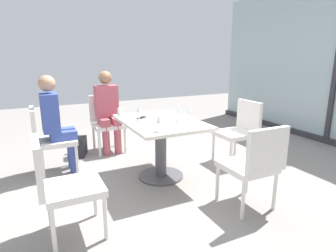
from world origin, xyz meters
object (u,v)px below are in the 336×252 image
person_front_left (56,120)px  wine_glass_3 (189,109)px  chair_front_left (48,136)px  wine_glass_2 (159,119)px  coffee_cup (121,112)px  cell_phone_on_table (142,118)px  person_side_end (108,108)px  dining_table_main (161,136)px  wine_glass_1 (179,110)px  chair_far_right (254,162)px  chair_near_window (240,128)px  chair_front_right (61,182)px  handbag_0 (80,147)px  wine_glass_0 (139,109)px  chair_side_end (107,119)px

person_front_left → wine_glass_3: size_ratio=6.81×
chair_front_left → wine_glass_2: (1.18, 1.01, 0.37)m
wine_glass_3 → coffee_cup: 0.92m
cell_phone_on_table → person_side_end: bearing=154.4°
dining_table_main → wine_glass_1: wine_glass_1 is taller
person_front_left → coffee_cup: 0.82m
chair_far_right → cell_phone_on_table: size_ratio=6.04×
chair_near_window → cell_phone_on_table: bearing=-99.6°
person_front_left → wine_glass_3: (0.84, 1.45, 0.16)m
chair_front_right → handbag_0: (-1.98, 0.45, -0.36)m
wine_glass_2 → cell_phone_on_table: wine_glass_2 is taller
cell_phone_on_table → handbag_0: 1.33m
wine_glass_0 → coffee_cup: bearing=-162.2°
person_front_left → handbag_0: size_ratio=4.20×
wine_glass_1 → wine_glass_2: same height
wine_glass_2 → coffee_cup: bearing=-173.4°
wine_glass_0 → coffee_cup: (-0.37, -0.12, -0.09)m
chair_near_window → cell_phone_on_table: (-0.23, -1.38, 0.24)m
wine_glass_2 → handbag_0: wine_glass_2 is taller
chair_side_end → handbag_0: chair_side_end is taller
person_front_left → wine_glass_2: size_ratio=6.81×
wine_glass_0 → wine_glass_1: size_ratio=1.00×
chair_near_window → wine_glass_2: wine_glass_2 is taller
wine_glass_1 → wine_glass_3: bearing=93.7°
coffee_cup → chair_near_window: bearing=71.7°
dining_table_main → chair_side_end: size_ratio=1.35×
chair_far_right → wine_glass_3: size_ratio=4.70×
chair_front_left → coffee_cup: bearing=76.5°
person_side_end → cell_phone_on_table: bearing=9.5°
dining_table_main → chair_far_right: size_ratio=1.35×
wine_glass_2 → wine_glass_3: 0.65m
person_front_left → chair_front_left: bearing=-90.0°
chair_far_right → wine_glass_1: 1.09m
handbag_0 → coffee_cup: bearing=52.5°
dining_table_main → chair_front_right: chair_front_right is taller
chair_front_right → coffee_cup: 1.56m
chair_side_end → wine_glass_2: 1.85m
person_side_end → dining_table_main: bearing=14.4°
wine_glass_2 → wine_glass_3: (-0.34, 0.55, 0.00)m
person_side_end → wine_glass_1: 1.47m
cell_phone_on_table → chair_far_right: bearing=-9.5°
chair_far_right → wine_glass_0: 1.47m
chair_side_end → coffee_cup: size_ratio=9.67×
cell_phone_on_table → handbag_0: size_ratio=0.48×
chair_side_end → person_side_end: person_side_end is taller
wine_glass_0 → coffee_cup: size_ratio=2.06×
chair_front_left → chair_front_right: size_ratio=1.00×
chair_far_right → coffee_cup: size_ratio=9.67×
wine_glass_1 → wine_glass_3: (-0.01, 0.15, 0.00)m
person_side_end → wine_glass_0: 1.13m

